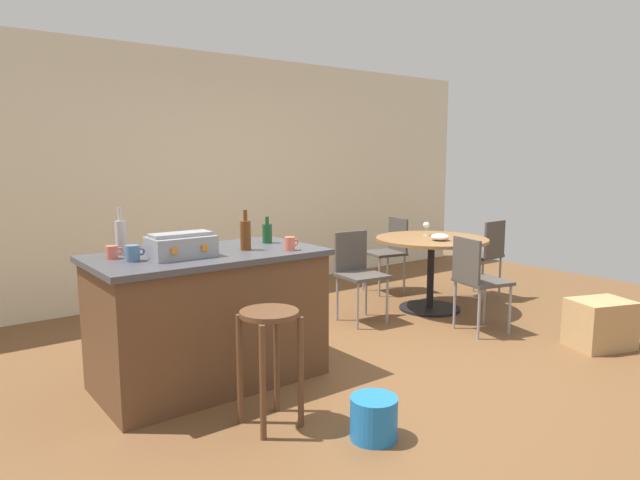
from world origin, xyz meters
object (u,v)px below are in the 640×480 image
at_px(bottle_2, 121,237).
at_px(cardboard_box, 600,324).
at_px(wooden_stool, 270,342).
at_px(folding_chair_far, 389,248).
at_px(cup_2, 112,252).
at_px(plastic_bucket, 374,418).
at_px(folding_chair_right, 477,277).
at_px(cup_0, 198,242).
at_px(dining_table, 431,254).
at_px(toolbox, 181,246).
at_px(serving_bowl, 440,237).
at_px(kitchen_island, 209,317).
at_px(folding_chair_near, 485,252).
at_px(bottle_1, 246,234).
at_px(folding_chair_left, 358,269).
at_px(cup_3, 290,244).
at_px(wine_glass, 426,226).
at_px(bottle_0, 267,233).
at_px(cup_1, 133,253).

distance_m(bottle_2, cardboard_box, 3.81).
height_order(wooden_stool, folding_chair_far, folding_chair_far).
xyz_separation_m(cup_2, plastic_bucket, (0.94, -1.45, -0.84)).
bearing_deg(folding_chair_right, bottle_2, 166.44).
bearing_deg(cup_0, dining_table, 2.62).
height_order(dining_table, folding_chair_right, folding_chair_right).
distance_m(wooden_stool, toolbox, 0.91).
height_order(cup_2, serving_bowl, cup_2).
xyz_separation_m(kitchen_island, cup_0, (0.04, 0.21, 0.50)).
height_order(folding_chair_near, bottle_1, bottle_1).
bearing_deg(plastic_bucket, cup_2, 122.98).
height_order(folding_chair_near, cardboard_box, folding_chair_near).
distance_m(folding_chair_left, cup_3, 1.58).
relative_size(bottle_2, wine_glass, 2.19).
distance_m(kitchen_island, dining_table, 2.67).
bearing_deg(dining_table, folding_chair_right, -108.94).
distance_m(folding_chair_right, cup_2, 3.06).
bearing_deg(folding_chair_near, folding_chair_right, -146.43).
height_order(dining_table, cup_0, cup_0).
distance_m(bottle_0, cup_0, 0.53).
distance_m(wooden_stool, bottle_2, 1.29).
relative_size(wooden_stool, cup_1, 5.56).
height_order(folding_chair_right, cup_1, cup_1).
height_order(toolbox, cup_3, toolbox).
bearing_deg(plastic_bucket, folding_chair_left, 51.12).
bearing_deg(dining_table, bottle_0, -174.01).
bearing_deg(bottle_2, cup_0, -5.22).
bearing_deg(bottle_1, bottle_2, 156.22).
bearing_deg(bottle_1, wine_glass, 12.58).
height_order(cup_1, plastic_bucket, cup_1).
distance_m(folding_chair_far, cardboard_box, 2.50).
height_order(wooden_stool, folding_chair_right, folding_chair_right).
distance_m(wooden_stool, serving_bowl, 2.78).
xyz_separation_m(folding_chair_left, cup_0, (-1.76, -0.28, 0.46)).
bearing_deg(bottle_0, dining_table, 5.99).
bearing_deg(cup_1, folding_chair_near, 4.57).
xyz_separation_m(bottle_1, cup_1, (-0.78, 0.05, -0.06)).
xyz_separation_m(folding_chair_near, bottle_1, (-3.23, -0.37, 0.51)).
distance_m(dining_table, cup_0, 2.64).
xyz_separation_m(bottle_0, cup_3, (-0.05, -0.38, -0.03)).
bearing_deg(folding_chair_right, cup_1, 171.88).
xyz_separation_m(wooden_stool, folding_chair_far, (2.89, 1.98, 0.00)).
height_order(kitchen_island, cardboard_box, kitchen_island).
height_order(dining_table, serving_bowl, serving_bowl).
bearing_deg(bottle_2, dining_table, 1.30).
bearing_deg(folding_chair_right, cup_2, 168.98).
bearing_deg(folding_chair_left, folding_chair_right, -57.64).
bearing_deg(dining_table, plastic_bucket, -144.55).
bearing_deg(cup_1, serving_bowl, 3.32).
distance_m(toolbox, plastic_bucket, 1.61).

